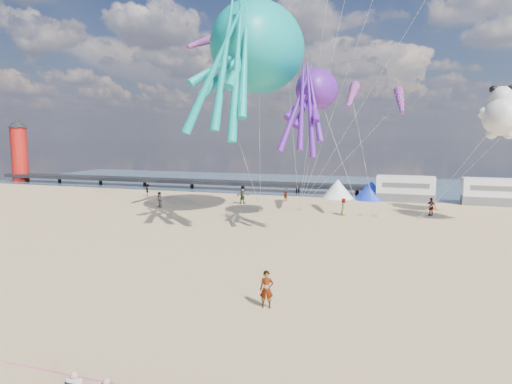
% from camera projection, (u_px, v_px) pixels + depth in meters
% --- Properties ---
extents(ground, '(120.00, 120.00, 0.00)m').
position_uv_depth(ground, '(245.00, 332.00, 18.51)').
color(ground, '#D7B17C').
rests_on(ground, ground).
extents(water, '(120.00, 120.00, 0.00)m').
position_uv_depth(water, '(364.00, 186.00, 70.33)').
color(water, '#334E63').
rests_on(water, ground).
extents(pier, '(60.00, 3.00, 0.50)m').
position_uv_depth(pier, '(168.00, 180.00, 68.52)').
color(pier, black).
rests_on(pier, ground).
extents(lighthouse, '(2.60, 2.60, 9.00)m').
position_uv_depth(lighthouse, '(20.00, 155.00, 76.75)').
color(lighthouse, '#A5140F').
rests_on(lighthouse, ground).
extents(motorhome_0, '(6.60, 2.50, 3.00)m').
position_uv_depth(motorhome_0, '(405.00, 189.00, 54.15)').
color(motorhome_0, silver).
rests_on(motorhome_0, ground).
extents(motorhome_1, '(6.60, 2.50, 3.00)m').
position_uv_depth(motorhome_1, '(494.00, 192.00, 51.21)').
color(motorhome_1, silver).
rests_on(motorhome_1, ground).
extents(tent_white, '(4.00, 4.00, 2.40)m').
position_uv_depth(tent_white, '(338.00, 189.00, 56.67)').
color(tent_white, white).
rests_on(tent_white, ground).
extents(tent_blue, '(4.00, 4.00, 2.40)m').
position_uv_depth(tent_blue, '(371.00, 190.00, 55.43)').
color(tent_blue, '#1933CC').
rests_on(tent_blue, ground).
extents(standing_person, '(0.72, 0.55, 1.75)m').
position_uv_depth(standing_person, '(267.00, 289.00, 21.00)').
color(standing_person, tan).
rests_on(standing_person, ground).
extents(beachgoer_0, '(0.48, 0.67, 1.71)m').
position_uv_depth(beachgoer_0, '(344.00, 207.00, 44.87)').
color(beachgoer_0, '#7F6659').
rests_on(beachgoer_0, ground).
extents(beachgoer_1, '(1.00, 0.87, 1.72)m').
position_uv_depth(beachgoer_1, '(159.00, 200.00, 49.38)').
color(beachgoer_1, '#7F6659').
rests_on(beachgoer_1, ground).
extents(beachgoer_2, '(0.95, 0.98, 1.60)m').
position_uv_depth(beachgoer_2, '(148.00, 190.00, 58.38)').
color(beachgoer_2, '#7F6659').
rests_on(beachgoer_2, ground).
extents(beachgoer_3, '(1.29, 1.24, 1.77)m').
position_uv_depth(beachgoer_3, '(431.00, 207.00, 44.69)').
color(beachgoer_3, '#7F6659').
rests_on(beachgoer_3, ground).
extents(beachgoer_4, '(1.03, 1.14, 1.87)m').
position_uv_depth(beachgoer_4, '(242.00, 196.00, 52.22)').
color(beachgoer_4, '#7F6659').
rests_on(beachgoer_4, ground).
extents(beachgoer_5, '(1.43, 1.08, 1.51)m').
position_uv_depth(beachgoer_5, '(286.00, 195.00, 54.40)').
color(beachgoer_5, '#7F6659').
rests_on(beachgoer_5, ground).
extents(sandbag_a, '(0.50, 0.35, 0.22)m').
position_uv_depth(sandbag_a, '(260.00, 210.00, 47.35)').
color(sandbag_a, gray).
rests_on(sandbag_a, ground).
extents(sandbag_b, '(0.50, 0.35, 0.22)m').
position_uv_depth(sandbag_b, '(361.00, 215.00, 44.46)').
color(sandbag_b, gray).
rests_on(sandbag_b, ground).
extents(sandbag_c, '(0.50, 0.35, 0.22)m').
position_uv_depth(sandbag_c, '(420.00, 218.00, 43.06)').
color(sandbag_c, gray).
rests_on(sandbag_c, ground).
extents(sandbag_d, '(0.50, 0.35, 0.22)m').
position_uv_depth(sandbag_d, '(375.00, 216.00, 44.12)').
color(sandbag_d, gray).
rests_on(sandbag_d, ground).
extents(sandbag_e, '(0.50, 0.35, 0.22)m').
position_uv_depth(sandbag_e, '(299.00, 210.00, 47.50)').
color(sandbag_e, gray).
rests_on(sandbag_e, ground).
extents(kite_octopus_teal, '(9.96, 13.91, 14.61)m').
position_uv_depth(kite_octopus_teal, '(259.00, 47.00, 40.93)').
color(kite_octopus_teal, '#0A958E').
extents(kite_octopus_purple, '(4.26, 8.74, 9.71)m').
position_uv_depth(kite_octopus_purple, '(317.00, 89.00, 38.96)').
color(kite_octopus_purple, '#51178D').
extents(kite_panda, '(4.74, 4.55, 5.85)m').
position_uv_depth(kite_panda, '(501.00, 117.00, 41.96)').
color(kite_panda, silver).
extents(windsock_left, '(2.35, 6.13, 6.03)m').
position_uv_depth(windsock_left, '(207.00, 41.00, 42.00)').
color(windsock_left, red).
extents(windsock_mid, '(1.05, 5.41, 5.40)m').
position_uv_depth(windsock_mid, '(352.00, 96.00, 42.50)').
color(windsock_mid, red).
extents(windsock_right, '(1.39, 4.67, 4.60)m').
position_uv_depth(windsock_right, '(400.00, 101.00, 39.85)').
color(windsock_right, red).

